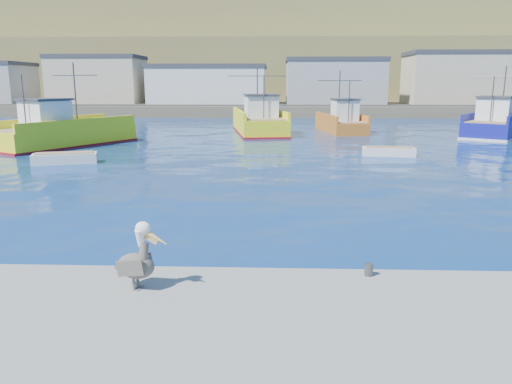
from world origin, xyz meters
The scene contains 10 objects.
ground centered at (0.00, 0.00, 0.00)m, with size 260.00×260.00×0.00m, color navy.
dock_bollards centered at (0.60, -3.40, 0.65)m, with size 36.20×0.20×0.30m.
far_shore centered at (0.00, 109.20, 8.98)m, with size 200.00×81.00×24.00m.
trawler_yellow_a centered at (-15.99, 24.31, 1.06)m, with size 9.08×12.12×6.57m.
trawler_yellow_b centered at (-0.87, 35.59, 1.10)m, with size 6.23×12.95×6.66m.
trawler_blue centered at (21.71, 33.68, 1.05)m, with size 9.87×11.73×6.54m.
boat_orange centered at (7.46, 36.69, 1.05)m, with size 4.68×9.12×6.13m.
skiff_left centered at (-12.34, 15.79, 0.27)m, with size 4.04×2.41×0.83m.
skiff_mid centered at (8.57, 19.90, 0.24)m, with size 3.60×1.57×0.76m.
pelican centered at (-2.18, -4.36, 1.16)m, with size 1.25×0.64×1.54m.
Camera 1 is at (0.79, -14.50, 4.93)m, focal length 35.00 mm.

